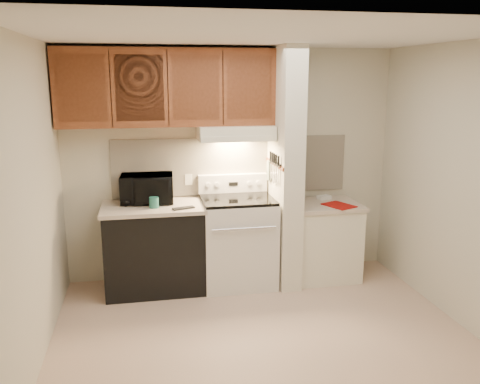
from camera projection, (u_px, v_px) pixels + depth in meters
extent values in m
plane|color=#CBAA91|center=(262.00, 334.00, 4.43)|extent=(3.60, 3.60, 0.00)
plane|color=white|center=(265.00, 35.00, 3.88)|extent=(3.60, 3.60, 0.00)
cube|color=beige|center=(232.00, 164.00, 5.59)|extent=(3.60, 2.50, 0.02)
cube|color=beige|center=(31.00, 205.00, 3.82)|extent=(0.02, 3.00, 2.50)
cube|color=beige|center=(461.00, 186.00, 4.49)|extent=(0.02, 3.00, 2.50)
cube|color=#F8EACE|center=(232.00, 166.00, 5.58)|extent=(2.60, 0.02, 0.63)
cube|color=silver|center=(238.00, 242.00, 5.44)|extent=(0.76, 0.65, 0.92)
cube|color=black|center=(243.00, 248.00, 5.12)|extent=(0.50, 0.01, 0.30)
cylinder|color=silver|center=(244.00, 229.00, 5.04)|extent=(0.65, 0.02, 0.02)
cube|color=black|center=(238.00, 199.00, 5.33)|extent=(0.74, 0.64, 0.03)
cube|color=silver|center=(233.00, 183.00, 5.58)|extent=(0.76, 0.08, 0.20)
cube|color=black|center=(233.00, 184.00, 5.54)|extent=(0.10, 0.01, 0.04)
cylinder|color=silver|center=(208.00, 185.00, 5.48)|extent=(0.05, 0.02, 0.05)
cylinder|color=silver|center=(217.00, 185.00, 5.50)|extent=(0.05, 0.02, 0.05)
cylinder|color=silver|center=(250.00, 183.00, 5.57)|extent=(0.05, 0.02, 0.05)
cylinder|color=silver|center=(258.00, 183.00, 5.59)|extent=(0.05, 0.02, 0.05)
cube|color=black|center=(155.00, 249.00, 5.29)|extent=(1.00, 0.63, 0.87)
cube|color=beige|center=(153.00, 207.00, 5.19)|extent=(1.04, 0.67, 0.04)
cube|color=black|center=(184.00, 208.00, 5.04)|extent=(0.23, 0.13, 0.02)
cylinder|color=#256A5D|center=(154.00, 202.00, 5.08)|extent=(0.12, 0.12, 0.11)
cube|color=#EDE9CE|center=(189.00, 180.00, 5.51)|extent=(0.08, 0.01, 0.12)
imported|color=black|center=(147.00, 189.00, 5.27)|extent=(0.55, 0.39, 0.30)
cube|color=silver|center=(285.00, 168.00, 5.35)|extent=(0.22, 0.70, 2.50)
cube|color=brown|center=(274.00, 164.00, 5.32)|extent=(0.01, 0.70, 0.04)
cube|color=black|center=(275.00, 163.00, 5.26)|extent=(0.02, 0.42, 0.04)
cube|color=silver|center=(278.00, 175.00, 5.14)|extent=(0.01, 0.03, 0.16)
cylinder|color=black|center=(279.00, 161.00, 5.09)|extent=(0.02, 0.02, 0.10)
cube|color=silver|center=(276.00, 175.00, 5.22)|extent=(0.01, 0.04, 0.18)
cylinder|color=black|center=(276.00, 159.00, 5.17)|extent=(0.02, 0.02, 0.10)
cube|color=silver|center=(274.00, 174.00, 5.29)|extent=(0.01, 0.04, 0.20)
cylinder|color=black|center=(274.00, 158.00, 5.25)|extent=(0.02, 0.02, 0.10)
cube|color=silver|center=(272.00, 171.00, 5.36)|extent=(0.01, 0.04, 0.16)
cylinder|color=black|center=(272.00, 157.00, 5.32)|extent=(0.02, 0.02, 0.10)
cube|color=silver|center=(270.00, 171.00, 5.43)|extent=(0.01, 0.04, 0.18)
cylinder|color=black|center=(270.00, 156.00, 5.40)|extent=(0.02, 0.02, 0.10)
cube|color=gray|center=(269.00, 170.00, 5.50)|extent=(0.03, 0.09, 0.21)
cube|color=#EDE9CE|center=(324.00, 242.00, 5.62)|extent=(0.70, 0.60, 0.81)
cube|color=beige|center=(325.00, 205.00, 5.53)|extent=(0.74, 0.64, 0.04)
cube|color=#9A0D08|center=(339.00, 205.00, 5.40)|extent=(0.35, 0.39, 0.01)
cube|color=white|center=(324.00, 197.00, 5.70)|extent=(0.17, 0.14, 0.04)
cube|color=#EDE9CE|center=(235.00, 132.00, 5.30)|extent=(0.78, 0.44, 0.15)
cube|color=#EDE9CE|center=(239.00, 139.00, 5.11)|extent=(0.78, 0.04, 0.06)
cube|color=brown|center=(167.00, 88.00, 5.11)|extent=(2.18, 0.33, 0.77)
cube|color=brown|center=(81.00, 88.00, 4.80)|extent=(0.46, 0.01, 0.63)
cube|color=black|center=(111.00, 88.00, 4.85)|extent=(0.01, 0.01, 0.73)
cube|color=brown|center=(140.00, 88.00, 4.90)|extent=(0.46, 0.01, 0.63)
cube|color=black|center=(168.00, 88.00, 4.95)|extent=(0.01, 0.01, 0.73)
cube|color=brown|center=(196.00, 88.00, 5.01)|extent=(0.46, 0.01, 0.63)
cube|color=black|center=(223.00, 88.00, 5.06)|extent=(0.01, 0.01, 0.73)
cube|color=brown|center=(250.00, 88.00, 5.11)|extent=(0.46, 0.01, 0.63)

